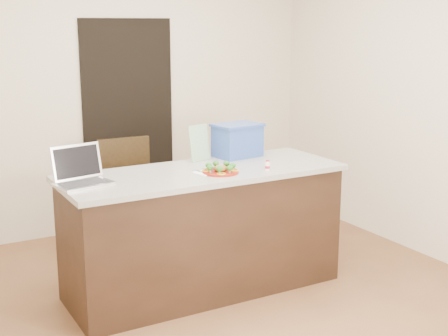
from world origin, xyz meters
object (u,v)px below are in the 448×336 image
plate (220,172)px  island (203,230)px  napkin (206,173)px  blue_box (237,140)px  yogurt_bottle (268,166)px  chair (130,191)px  laptop (80,173)px

plate → island: bearing=114.3°
napkin → blue_box: bearing=38.0°
yogurt_bottle → blue_box: size_ratio=0.19×
plate → chair: (-0.28, 1.08, -0.36)m
blue_box → laptop: bearing=-178.6°
napkin → chair: 1.10m
napkin → chair: chair is taller
laptop → yogurt_bottle: bearing=-24.4°
yogurt_bottle → chair: 1.38m
blue_box → chair: 1.05m
plate → blue_box: blue_box is taller
island → napkin: napkin is taller
laptop → plate: bearing=-23.5°
plate → yogurt_bottle: size_ratio=3.39×
blue_box → island: bearing=-156.1°
laptop → blue_box: (1.33, 0.22, 0.07)m
yogurt_bottle → plate: bearing=164.3°
chair → island: bearing=-74.7°
laptop → chair: size_ratio=0.39×
yogurt_bottle → napkin: bearing=160.7°
laptop → blue_box: bearing=-1.8°
island → plate: 0.49m
napkin → laptop: bearing=169.8°
yogurt_bottle → blue_box: 0.53m
island → blue_box: size_ratio=5.20×
plate → napkin: (-0.09, 0.05, -0.01)m
island → laptop: 1.03m
napkin → laptop: laptop is taller
plate → blue_box: (0.39, 0.43, 0.12)m
yogurt_bottle → laptop: bearing=166.7°
yogurt_bottle → laptop: (-1.28, 0.30, 0.04)m
island → chair: (-0.21, 0.94, 0.11)m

